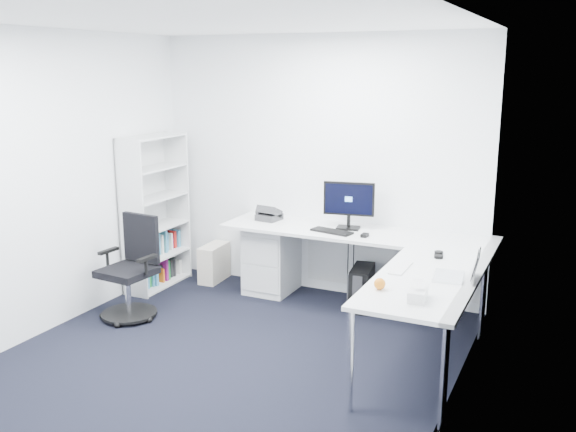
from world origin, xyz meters
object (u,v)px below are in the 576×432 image
at_px(bookshelf, 155,212).
at_px(laptop, 449,263).
at_px(l_desk, 342,280).
at_px(monitor, 349,205).

height_order(bookshelf, laptop, bookshelf).
height_order(l_desk, monitor, monitor).
xyz_separation_m(l_desk, laptop, (1.12, -0.69, 0.51)).
bearing_deg(monitor, bookshelf, -179.99).
height_order(l_desk, laptop, laptop).
bearing_deg(laptop, monitor, 131.32).
relative_size(bookshelf, monitor, 3.28).
bearing_deg(monitor, l_desk, -87.01).
bearing_deg(bookshelf, monitor, 9.84).
xyz_separation_m(l_desk, monitor, (-0.09, 0.41, 0.64)).
distance_m(bookshelf, monitor, 2.12).
relative_size(l_desk, monitor, 5.31).
relative_size(monitor, laptop, 1.56).
relative_size(l_desk, laptop, 8.27).
bearing_deg(laptop, l_desk, 141.89).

